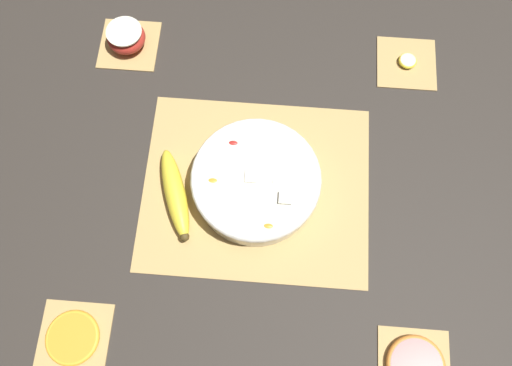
% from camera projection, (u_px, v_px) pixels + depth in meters
% --- Properties ---
extents(ground_plane, '(6.00, 6.00, 0.00)m').
position_uv_depth(ground_plane, '(256.00, 188.00, 0.96)').
color(ground_plane, '#2D2823').
extents(bamboo_mat_center, '(0.43, 0.36, 0.01)m').
position_uv_depth(bamboo_mat_center, '(256.00, 187.00, 0.95)').
color(bamboo_mat_center, tan).
rests_on(bamboo_mat_center, ground_plane).
extents(coaster_mat_near_left, '(0.12, 0.12, 0.01)m').
position_uv_depth(coaster_mat_near_left, '(407.00, 63.00, 1.05)').
color(coaster_mat_near_left, tan).
rests_on(coaster_mat_near_left, ground_plane).
extents(coaster_mat_near_right, '(0.12, 0.12, 0.01)m').
position_uv_depth(coaster_mat_near_right, '(129.00, 45.00, 1.06)').
color(coaster_mat_near_right, tan).
rests_on(coaster_mat_near_right, ground_plane).
extents(coaster_mat_far_left, '(0.12, 0.12, 0.01)m').
position_uv_depth(coaster_mat_far_left, '(414.00, 366.00, 0.85)').
color(coaster_mat_far_left, tan).
rests_on(coaster_mat_far_left, ground_plane).
extents(coaster_mat_far_right, '(0.12, 0.12, 0.01)m').
position_uv_depth(coaster_mat_far_right, '(74.00, 338.00, 0.86)').
color(coaster_mat_far_right, tan).
rests_on(coaster_mat_far_right, ground_plane).
extents(fruit_salad_bowl, '(0.24, 0.24, 0.06)m').
position_uv_depth(fruit_salad_bowl, '(256.00, 181.00, 0.92)').
color(fruit_salad_bowl, silver).
rests_on(fruit_salad_bowl, bamboo_mat_center).
extents(whole_banana, '(0.09, 0.18, 0.04)m').
position_uv_depth(whole_banana, '(175.00, 194.00, 0.93)').
color(whole_banana, yellow).
rests_on(whole_banana, bamboo_mat_center).
extents(apple_half, '(0.08, 0.08, 0.04)m').
position_uv_depth(apple_half, '(126.00, 37.00, 1.04)').
color(apple_half, '#B72D23').
rests_on(apple_half, coaster_mat_near_right).
extents(orange_slice_whole, '(0.09, 0.09, 0.01)m').
position_uv_depth(orange_slice_whole, '(72.00, 338.00, 0.86)').
color(orange_slice_whole, orange).
rests_on(orange_slice_whole, coaster_mat_far_right).
extents(banana_coin_single, '(0.04, 0.04, 0.01)m').
position_uv_depth(banana_coin_single, '(408.00, 61.00, 1.04)').
color(banana_coin_single, beige).
rests_on(banana_coin_single, coaster_mat_near_left).
extents(grapefruit_slice, '(0.10, 0.10, 0.01)m').
position_uv_depth(grapefruit_slice, '(416.00, 366.00, 0.84)').
color(grapefruit_slice, '#B2231E').
rests_on(grapefruit_slice, coaster_mat_far_left).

